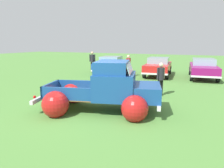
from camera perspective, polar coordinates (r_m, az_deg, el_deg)
The scene contains 8 objects.
ground_plane at distance 8.29m, azimuth -3.69°, elevation -7.05°, with size 80.00×80.00×0.00m, color #548C3D.
vintage_pickup_truck at distance 8.01m, azimuth -1.05°, elevation -2.06°, with size 4.96×3.63×1.96m.
show_car_0 at distance 17.83m, azimuth -0.37°, elevation 5.38°, with size 2.36×4.34×1.43m.
show_car_1 at distance 16.94m, azimuth 12.40°, elevation 4.81°, with size 2.21×4.47×1.43m.
show_car_2 at distance 16.81m, azimuth 23.46°, elevation 4.11°, with size 2.26×4.78×1.43m.
spectator_0 at distance 16.11m, azimuth 4.44°, elevation 5.30°, with size 0.43×0.53×1.66m.
spectator_1 at distance 10.52m, azimuth 13.05°, elevation 1.81°, with size 0.46×0.51×1.63m.
spectator_2 at distance 18.79m, azimuth -5.34°, elevation 6.43°, with size 0.53×0.43×1.81m.
Camera 1 is at (3.69, -6.96, 2.60)m, focal length 33.75 mm.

